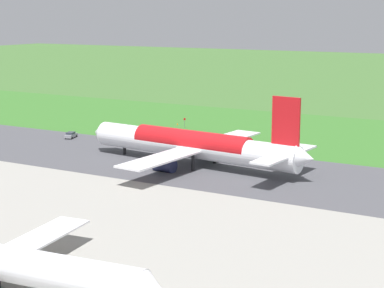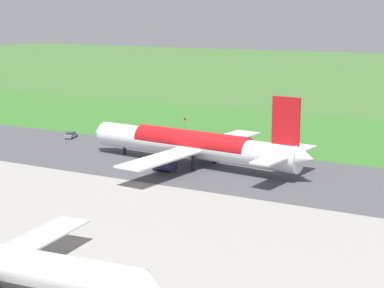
{
  "view_description": "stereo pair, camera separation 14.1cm",
  "coord_description": "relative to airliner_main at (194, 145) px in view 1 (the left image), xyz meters",
  "views": [
    {
      "loc": [
        -68.8,
        112.47,
        30.84
      ],
      "look_at": [
        -6.35,
        0.0,
        4.5
      ],
      "focal_mm": 59.85,
      "sensor_mm": 36.0,
      "label": 1
    },
    {
      "loc": [
        -68.93,
        112.4,
        30.84
      ],
      "look_at": [
        -6.35,
        0.0,
        4.5
      ],
      "focal_mm": 59.85,
      "sensor_mm": 36.0,
      "label": 2
    }
  ],
  "objects": [
    {
      "name": "airliner_main",
      "position": [
        0.0,
        0.0,
        0.0
      ],
      "size": [
        54.15,
        44.37,
        15.88
      ],
      "color": "white",
      "rests_on": "ground"
    },
    {
      "name": "traffic_cone_orange",
      "position": [
        27.49,
        -40.43,
        -4.08
      ],
      "size": [
        0.4,
        0.4,
        0.55
      ],
      "primitive_type": "cone",
      "color": "orange",
      "rests_on": "ground"
    },
    {
      "name": "runway_asphalt",
      "position": [
        6.73,
        -0.04,
        -4.32
      ],
      "size": [
        600.0,
        32.99,
        0.06
      ],
      "primitive_type": "cube",
      "color": "#47474C",
      "rests_on": "ground"
    },
    {
      "name": "service_car_followme",
      "position": [
        41.19,
        -10.77,
        -3.51
      ],
      "size": [
        2.87,
        4.53,
        1.62
      ],
      "color": "gray",
      "rests_on": "ground"
    },
    {
      "name": "no_stopping_sign",
      "position": [
        23.56,
        -37.59,
        -2.73
      ],
      "size": [
        0.6,
        0.1,
        2.74
      ],
      "color": "slate",
      "rests_on": "ground"
    },
    {
      "name": "ground_plane",
      "position": [
        6.73,
        -0.04,
        -4.35
      ],
      "size": [
        800.0,
        800.0,
        0.0
      ],
      "primitive_type": "plane",
      "color": "#3D662D"
    },
    {
      "name": "grass_verge_foreground",
      "position": [
        6.73,
        -36.55,
        -4.33
      ],
      "size": [
        600.0,
        80.0,
        0.04
      ],
      "primitive_type": "cube",
      "color": "#346B27",
      "rests_on": "ground"
    }
  ]
}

